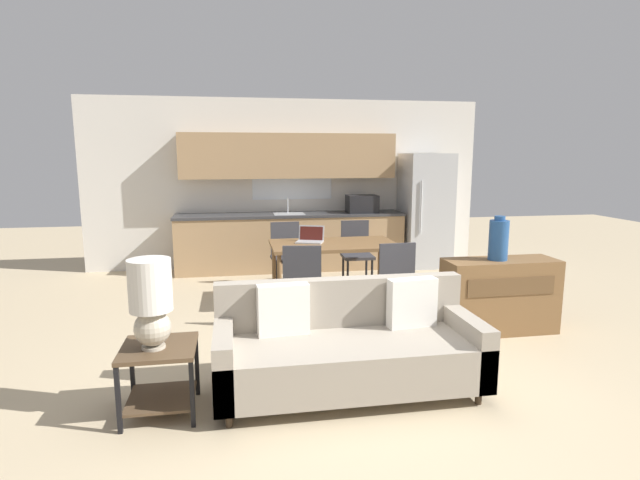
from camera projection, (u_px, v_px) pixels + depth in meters
ground_plane at (355, 393)px, 3.87m from camera, size 20.00×20.00×0.00m
wall_back at (288, 183)px, 8.14m from camera, size 6.40×0.07×2.70m
kitchen_counter at (292, 217)px, 7.94m from camera, size 3.60×0.65×2.15m
refrigerator at (425, 210)px, 8.18m from camera, size 0.74×0.77×1.84m
dining_table at (334, 248)px, 6.12m from camera, size 1.53×0.88×0.75m
couch at (347, 348)px, 3.88m from camera, size 2.02×0.80×0.84m
side_table at (160, 368)px, 3.52m from camera, size 0.51×0.51×0.50m
table_lamp at (151, 301)px, 3.40m from camera, size 0.29×0.29×0.63m
credenza at (499, 296)px, 5.16m from camera, size 1.16×0.43×0.76m
vase at (499, 239)px, 5.06m from camera, size 0.19×0.19×0.45m
dining_chair_near_left at (302, 281)px, 5.30m from camera, size 0.48×0.48×0.90m
dining_chair_near_right at (393, 278)px, 5.44m from camera, size 0.44×0.44×0.90m
dining_chair_far_left at (287, 252)px, 6.86m from camera, size 0.44×0.44×0.90m
dining_chair_far_right at (356, 250)px, 7.02m from camera, size 0.43×0.43×0.90m
laptop at (310, 238)px, 6.18m from camera, size 0.39×0.35×0.20m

